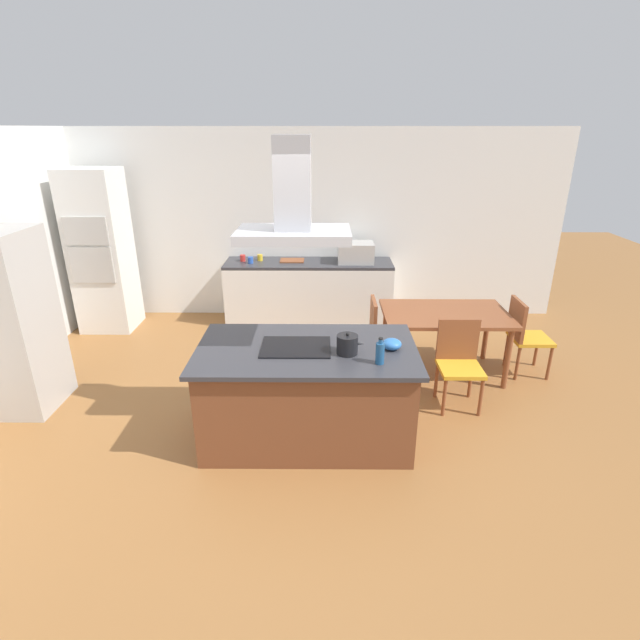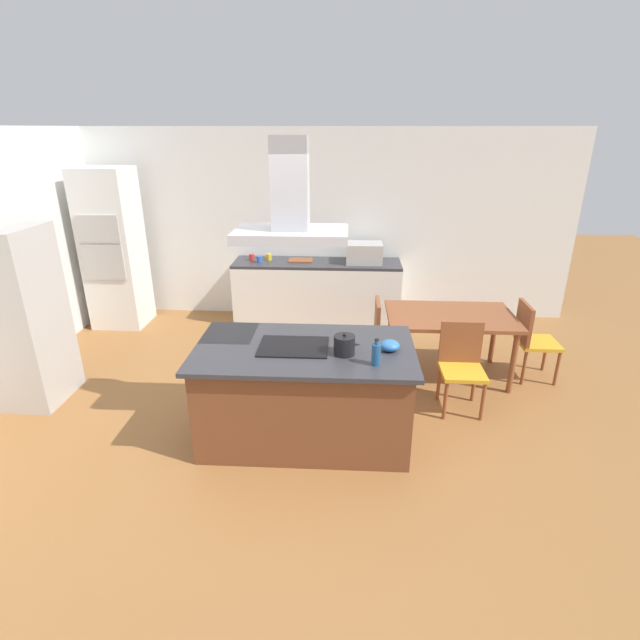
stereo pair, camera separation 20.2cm
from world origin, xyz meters
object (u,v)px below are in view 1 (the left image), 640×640
object	(u,v)px
wall_oven_stack	(101,252)
refrigerator	(3,323)
coffee_mug_yellow	(260,258)
coffee_mug_blue	(251,260)
tea_kettle	(347,344)
chair_at_right_end	(524,332)
countertop_microwave	(356,252)
cooktop	(296,347)
chair_facing_island	(459,358)
olive_oil_bottle	(380,353)
mixing_bowl	(392,344)
coffee_mug_red	(243,258)
dining_table	(445,319)
range_hood	(293,207)
chair_at_left_end	(364,332)
cutting_board	(292,260)

from	to	relation	value
wall_oven_stack	refrigerator	distance (m)	2.13
coffee_mug_yellow	coffee_mug_blue	bearing A→B (deg)	-130.04
tea_kettle	chair_at_right_end	xyz separation A→B (m)	(2.09, 1.38, -0.48)
countertop_microwave	wall_oven_stack	distance (m)	3.51
cooktop	chair_facing_island	world-z (taller)	cooktop
cooktop	chair_at_right_end	bearing A→B (deg)	26.67
coffee_mug_yellow	olive_oil_bottle	bearing A→B (deg)	-67.10
mixing_bowl	countertop_microwave	size ratio (longest dim) A/B	0.33
tea_kettle	coffee_mug_yellow	world-z (taller)	tea_kettle
olive_oil_bottle	countertop_microwave	distance (m)	3.18
countertop_microwave	chair_facing_island	size ratio (longest dim) A/B	0.56
coffee_mug_red	dining_table	bearing A→B (deg)	-33.15
wall_oven_stack	olive_oil_bottle	bearing A→B (deg)	-40.03
dining_table	cooktop	bearing A→B (deg)	-141.80
coffee_mug_red	coffee_mug_yellow	bearing A→B (deg)	5.50
cooktop	coffee_mug_blue	size ratio (longest dim) A/B	6.67
dining_table	range_hood	world-z (taller)	range_hood
coffee_mug_yellow	chair_at_left_end	bearing A→B (deg)	-50.71
olive_oil_bottle	dining_table	size ratio (longest dim) A/B	0.16
olive_oil_bottle	mixing_bowl	xyz separation A→B (m)	(0.13, 0.28, -0.05)
tea_kettle	chair_facing_island	world-z (taller)	tea_kettle
cutting_board	wall_oven_stack	xyz separation A→B (m)	(-2.59, -0.28, 0.19)
tea_kettle	coffee_mug_red	bearing A→B (deg)	114.14
cooktop	countertop_microwave	xyz separation A→B (m)	(0.69, 2.88, 0.13)
tea_kettle	range_hood	world-z (taller)	range_hood
coffee_mug_yellow	range_hood	size ratio (longest dim) A/B	0.10
chair_at_left_end	refrigerator	bearing A→B (deg)	-168.30
countertop_microwave	range_hood	xyz separation A→B (m)	(-0.69, -2.88, 1.06)
coffee_mug_yellow	refrigerator	world-z (taller)	refrigerator
wall_oven_stack	chair_facing_island	size ratio (longest dim) A/B	2.47
mixing_bowl	range_hood	distance (m)	1.42
coffee_mug_yellow	chair_at_left_end	distance (m)	2.21
mixing_bowl	chair_at_left_end	bearing A→B (deg)	95.78
cooktop	dining_table	bearing A→B (deg)	38.20
mixing_bowl	coffee_mug_red	xyz separation A→B (m)	(-1.75, 2.94, -0.00)
tea_kettle	wall_oven_stack	world-z (taller)	wall_oven_stack
cooktop	olive_oil_bottle	bearing A→B (deg)	-23.03
countertop_microwave	wall_oven_stack	xyz separation A→B (m)	(-3.50, -0.23, 0.06)
chair_at_left_end	olive_oil_bottle	bearing A→B (deg)	-90.11
cooktop	countertop_microwave	distance (m)	2.96
countertop_microwave	coffee_mug_blue	size ratio (longest dim) A/B	5.56
wall_oven_stack	countertop_microwave	bearing A→B (deg)	3.82
chair_facing_island	chair_at_right_end	world-z (taller)	same
olive_oil_bottle	refrigerator	world-z (taller)	refrigerator
olive_oil_bottle	coffee_mug_blue	distance (m)	3.44
mixing_bowl	wall_oven_stack	size ratio (longest dim) A/B	0.08
coffee_mug_blue	chair_at_right_end	bearing A→B (deg)	-24.86
mixing_bowl	chair_at_right_end	world-z (taller)	mixing_bowl
olive_oil_bottle	range_hood	bearing A→B (deg)	156.97
mixing_bowl	coffee_mug_yellow	bearing A→B (deg)	116.87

